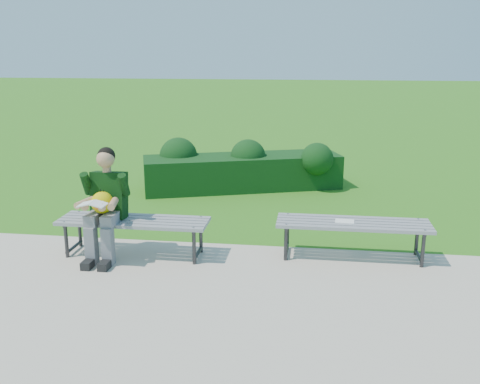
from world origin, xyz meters
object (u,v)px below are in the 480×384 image
object	(u,v)px
hedge	(241,168)
seated_boy	(105,201)
bench_left	(134,224)
bench_right	(353,226)
paper_sheet	(345,221)

from	to	relation	value
hedge	seated_boy	distance (m)	3.75
hedge	bench_left	distance (m)	3.56
bench_right	paper_sheet	bearing A→B (deg)	180.00
bench_right	seated_boy	size ratio (longest dim) A/B	1.37
bench_left	paper_sheet	distance (m)	2.52
bench_left	bench_right	world-z (taller)	same
seated_boy	paper_sheet	world-z (taller)	seated_boy
bench_left	paper_sheet	world-z (taller)	bench_left
bench_left	seated_boy	bearing A→B (deg)	-162.07
bench_right	seated_boy	bearing A→B (deg)	-172.92
seated_boy	bench_left	bearing A→B (deg)	17.93
bench_left	bench_right	size ratio (longest dim) A/B	1.00
seated_boy	paper_sheet	distance (m)	2.84
bench_right	seated_boy	world-z (taller)	seated_boy
bench_left	bench_right	bearing A→B (deg)	5.78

